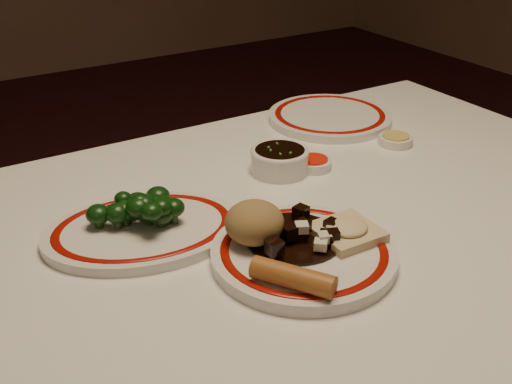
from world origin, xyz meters
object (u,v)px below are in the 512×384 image
object	(u,v)px
broccoli_pile	(143,208)
soy_bowl	(280,161)
dining_table	(317,277)
main_plate	(304,254)
stirfry_heap	(299,234)
spring_roll	(293,277)
rice_mound	(254,223)
broccoli_plate	(143,230)
fried_wonton	(347,230)

from	to	relation	value
broccoli_pile	soy_bowl	world-z (taller)	broccoli_pile
dining_table	main_plate	bearing A→B (deg)	-139.81
dining_table	stirfry_heap	distance (m)	0.14
spring_roll	stirfry_heap	bearing A→B (deg)	18.43
main_plate	spring_roll	distance (m)	0.09
stirfry_heap	soy_bowl	xyz separation A→B (m)	(0.12, 0.22, -0.01)
main_plate	soy_bowl	world-z (taller)	soy_bowl
spring_roll	soy_bowl	bearing A→B (deg)	26.48
main_plate	rice_mound	xyz separation A→B (m)	(-0.04, 0.05, 0.04)
dining_table	broccoli_pile	bearing A→B (deg)	152.32
broccoli_plate	soy_bowl	size ratio (longest dim) A/B	3.29
dining_table	spring_roll	world-z (taller)	spring_roll
main_plate	broccoli_plate	xyz separation A→B (m)	(-0.16, 0.17, -0.00)
dining_table	spring_roll	xyz separation A→B (m)	(-0.13, -0.12, 0.12)
fried_wonton	dining_table	bearing A→B (deg)	84.42
main_plate	fried_wonton	world-z (taller)	fried_wonton
fried_wonton	soy_bowl	size ratio (longest dim) A/B	0.86
broccoli_plate	soy_bowl	distance (m)	0.29
spring_roll	fried_wonton	distance (m)	0.14
spring_roll	rice_mound	bearing A→B (deg)	49.67
soy_bowl	main_plate	bearing A→B (deg)	-116.94
broccoli_pile	broccoli_plate	bearing A→B (deg)	-130.74
dining_table	rice_mound	distance (m)	0.18
main_plate	fried_wonton	distance (m)	0.07
fried_wonton	soy_bowl	world-z (taller)	same
dining_table	main_plate	size ratio (longest dim) A/B	3.82
dining_table	rice_mound	xyz separation A→B (m)	(-0.12, -0.01, 0.14)
fried_wonton	broccoli_pile	size ratio (longest dim) A/B	0.65
stirfry_heap	rice_mound	bearing A→B (deg)	151.35
fried_wonton	broccoli_pile	xyz separation A→B (m)	(-0.22, 0.18, 0.01)
rice_mound	main_plate	bearing A→B (deg)	-48.77
rice_mound	broccoli_pile	distance (m)	0.17
broccoli_plate	stirfry_heap	bearing A→B (deg)	-42.54
spring_roll	broccoli_pile	size ratio (longest dim) A/B	0.81
dining_table	main_plate	xyz separation A→B (m)	(-0.07, -0.06, 0.10)
soy_bowl	dining_table	bearing A→B (deg)	-105.46
spring_roll	broccoli_plate	size ratio (longest dim) A/B	0.33
spring_roll	soy_bowl	xyz separation A→B (m)	(0.19, 0.31, -0.01)
dining_table	fried_wonton	bearing A→B (deg)	-95.58
rice_mound	broccoli_plate	distance (m)	0.17
dining_table	spring_roll	size ratio (longest dim) A/B	11.50
dining_table	broccoli_pile	distance (m)	0.28
main_plate	fried_wonton	xyz separation A→B (m)	(0.07, -0.00, 0.02)
broccoli_plate	dining_table	bearing A→B (deg)	-25.61
rice_mound	broccoli_plate	size ratio (longest dim) A/B	0.25
soy_bowl	fried_wonton	bearing A→B (deg)	-102.87
main_plate	fried_wonton	size ratio (longest dim) A/B	3.75
spring_roll	broccoli_plate	world-z (taller)	spring_roll
dining_table	broccoli_pile	size ratio (longest dim) A/B	9.34
broccoli_pile	spring_roll	bearing A→B (deg)	-69.82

